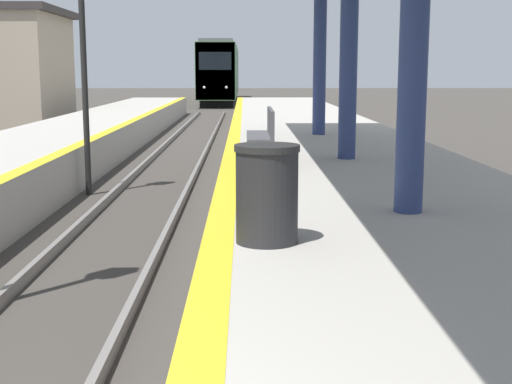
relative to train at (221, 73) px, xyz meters
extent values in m
cube|color=black|center=(0.00, 0.07, -2.05)|extent=(2.23, 20.41, 0.55)
cube|color=#477247|center=(0.00, 0.07, 0.12)|extent=(2.62, 22.67, 3.78)
cube|color=red|center=(0.00, -11.19, 0.12)|extent=(2.57, 0.16, 3.71)
cube|color=black|center=(0.00, -11.25, 0.78)|extent=(2.10, 0.06, 1.13)
cube|color=#59595E|center=(0.00, 0.07, 2.13)|extent=(2.23, 21.54, 0.24)
sphere|color=white|center=(-0.72, -11.25, -0.92)|extent=(0.18, 0.18, 0.18)
sphere|color=white|center=(0.72, -11.25, -0.92)|extent=(0.18, 0.18, 0.18)
cylinder|color=black|center=(-1.28, -43.71, -0.28)|extent=(0.12, 0.12, 4.08)
cylinder|color=navy|center=(3.74, -50.25, 0.60)|extent=(0.32, 0.32, 3.98)
cylinder|color=navy|center=(3.74, -45.36, 0.60)|extent=(0.32, 0.32, 3.98)
cylinder|color=navy|center=(3.74, -40.46, 0.60)|extent=(0.32, 0.32, 3.98)
cylinder|color=#262628|center=(2.11, -51.67, -0.96)|extent=(0.57, 0.57, 0.85)
cylinder|color=#262626|center=(2.11, -51.67, -0.51)|extent=(0.60, 0.60, 0.06)
cube|color=#4C4C51|center=(2.16, -45.87, -0.95)|extent=(0.44, 1.82, 0.08)
cube|color=#4C4C51|center=(2.35, -45.87, -0.69)|extent=(0.06, 1.82, 0.44)
cube|color=#262628|center=(2.16, -46.60, -1.19)|extent=(0.35, 0.08, 0.40)
cube|color=#262628|center=(2.16, -45.15, -1.19)|extent=(0.35, 0.08, 0.40)
camera|label=1|loc=(1.91, -58.08, 0.19)|focal=50.00mm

